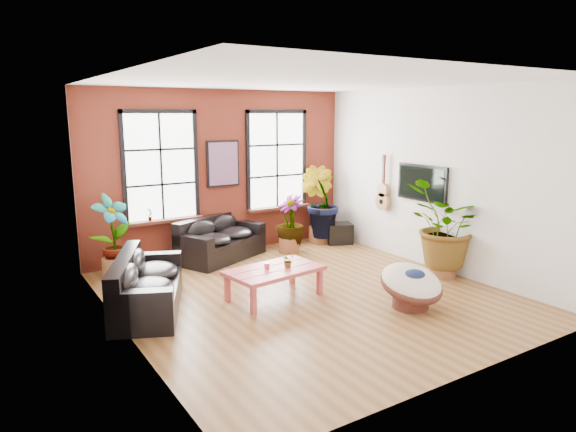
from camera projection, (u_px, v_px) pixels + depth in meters
name	position (u px, v px, depth m)	size (l,w,h in m)	color
room	(303.00, 191.00, 8.44)	(6.04, 6.54, 3.54)	brown
sofa_back	(219.00, 240.00, 10.73)	(2.12, 1.64, 0.87)	black
sofa_left	(144.00, 286.00, 7.92)	(1.70, 2.34, 0.85)	black
coffee_table	(274.00, 272.00, 8.43)	(1.66, 1.09, 0.60)	#C14547
papasan_chair	(411.00, 285.00, 8.00)	(1.06, 1.07, 0.73)	#58291F
poster	(223.00, 164.00, 10.91)	(0.74, 0.06, 0.98)	black
tv_wall_unit	(410.00, 187.00, 10.39)	(0.13, 1.86, 1.20)	black
media_box	(339.00, 233.00, 12.04)	(0.71, 0.66, 0.48)	black
pot_back_left	(116.00, 267.00, 9.55)	(0.54, 0.54, 0.37)	brown
pot_back_right	(320.00, 234.00, 12.14)	(0.56, 0.56, 0.38)	brown
pot_right_wall	(443.00, 267.00, 9.58)	(0.53, 0.53, 0.36)	brown
pot_mid	(289.00, 245.00, 11.27)	(0.57, 0.57, 0.33)	brown
floor_plant_back_left	(113.00, 232.00, 9.43)	(0.75, 0.51, 1.42)	#194612
floor_plant_back_right	(320.00, 202.00, 11.94)	(0.91, 0.74, 1.66)	#194612
floor_plant_right_wall	(446.00, 226.00, 9.42)	(1.46, 1.26, 1.62)	#194612
floor_plant_mid	(290.00, 221.00, 11.20)	(0.62, 0.62, 1.11)	#194612
table_plant	(288.00, 260.00, 8.47)	(0.21, 0.18, 0.23)	#194612
sill_plant_left	(150.00, 214.00, 10.18)	(0.14, 0.10, 0.27)	#194612
sill_plant_right	(291.00, 199.00, 11.94)	(0.15, 0.15, 0.27)	#194612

